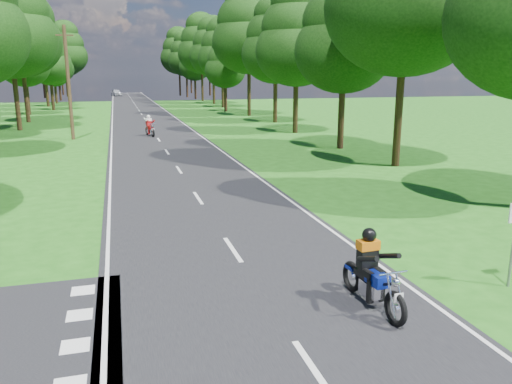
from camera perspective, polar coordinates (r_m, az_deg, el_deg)
name	(u,v)px	position (r m, az deg, el deg)	size (l,w,h in m)	color
ground	(252,278)	(11.95, -0.50, -9.83)	(160.00, 160.00, 0.00)	#1D5613
main_road	(142,114)	(60.86, -12.95, 8.66)	(7.00, 140.00, 0.02)	black
road_markings	(141,115)	(58.99, -12.99, 8.53)	(7.40, 140.00, 0.01)	silver
treeline	(145,46)	(70.89, -12.54, 15.98)	(40.00, 115.35, 14.78)	black
telegraph_pole	(68,82)	(38.74, -20.64, 11.63)	(1.20, 0.26, 8.00)	#382616
rider_near_blue	(373,269)	(10.52, 13.26, -8.60)	(0.66, 1.97, 1.64)	navy
rider_far_red	(150,126)	(39.25, -12.06, 7.44)	(0.64, 1.92, 1.60)	#A90E0D
distant_car	(116,93)	(111.14, -15.68, 10.89)	(1.70, 4.21, 1.44)	silver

